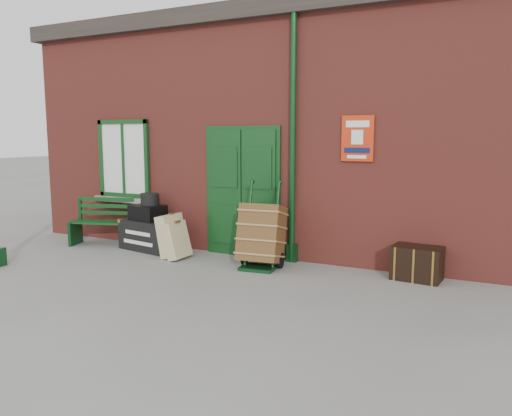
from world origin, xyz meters
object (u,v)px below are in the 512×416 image
Objects in this scene: bench at (112,221)px; porter_trolley at (261,235)px; houdini_trunk at (151,235)px; dark_trunk at (417,263)px.

bench is 3.31m from porter_trolley.
houdini_trunk is at bearing -14.59° from bench.
bench is 5.66m from dark_trunk.
dark_trunk is (2.35, 0.37, -0.28)m from porter_trolley.
dark_trunk is at bearing -14.64° from bench.
bench reaches higher than dark_trunk.
houdini_trunk is 2.43m from porter_trolley.
porter_trolley reaches higher than bench.
porter_trolley is (3.30, -0.23, 0.05)m from bench.
dark_trunk is at bearing 11.73° from houdini_trunk.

